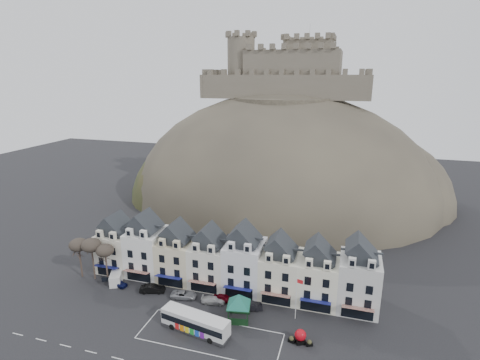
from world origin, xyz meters
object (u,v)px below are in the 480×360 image
(car_charcoal, at_px, (249,306))
(car_black, at_px, (153,289))
(car_navy, at_px, (118,283))
(car_maroon, at_px, (224,298))
(red_buoy, at_px, (300,336))
(car_white, at_px, (213,300))
(car_silver, at_px, (184,295))
(bus, at_px, (195,322))
(bus_shelter, at_px, (239,300))
(flagpole, at_px, (297,296))
(white_van, at_px, (117,277))

(car_charcoal, bearing_deg, car_black, 70.31)
(car_navy, distance_m, car_maroon, 21.09)
(red_buoy, relative_size, car_charcoal, 0.46)
(car_navy, relative_size, car_charcoal, 0.81)
(car_white, xyz_separation_m, car_maroon, (1.61, 1.05, 0.05))
(car_navy, relative_size, car_black, 0.82)
(car_navy, bearing_deg, car_silver, -81.66)
(bus, bearing_deg, bus_shelter, 51.34)
(flagpole, height_order, car_black, flagpole)
(car_black, xyz_separation_m, car_silver, (6.31, 0.00, -0.12))
(car_black, bearing_deg, car_white, -106.92)
(car_maroon, bearing_deg, car_charcoal, -105.91)
(bus, height_order, car_charcoal, bus)
(car_navy, height_order, car_black, car_black)
(car_white, distance_m, car_maroon, 1.92)
(car_black, xyz_separation_m, car_charcoal, (18.61, 0.00, 0.01))
(bus_shelter, distance_m, car_black, 18.20)
(car_navy, xyz_separation_m, car_maroon, (21.06, 1.05, 0.03))
(bus_shelter, height_order, red_buoy, bus_shelter)
(red_buoy, bearing_deg, car_navy, 171.00)
(bus, relative_size, car_charcoal, 2.50)
(bus, relative_size, car_white, 2.74)
(bus, bearing_deg, car_navy, 168.08)
(flagpole, xyz_separation_m, car_maroon, (-13.02, 1.21, -3.71))
(red_buoy, bearing_deg, car_charcoal, 149.56)
(bus, height_order, flagpole, flagpole)
(car_navy, distance_m, car_black, 7.39)
(car_navy, xyz_separation_m, car_silver, (13.70, 0.00, 0.00))
(car_white, bearing_deg, car_maroon, -66.61)
(bus, relative_size, car_navy, 3.09)
(car_navy, height_order, car_maroon, car_maroon)
(car_black, height_order, car_white, car_black)
(flagpole, xyz_separation_m, car_silver, (-20.39, 0.16, -3.73))
(bus_shelter, xyz_separation_m, car_navy, (-25.08, 3.06, -3.06))
(car_charcoal, bearing_deg, red_buoy, -140.13)
(flagpole, distance_m, car_maroon, 13.60)
(red_buoy, bearing_deg, flagpole, 105.34)
(white_van, xyz_separation_m, car_silver, (14.83, -1.20, -0.42))
(bus_shelter, xyz_separation_m, car_silver, (-11.38, 3.06, -3.06))
(flagpole, bearing_deg, bus_shelter, -162.12)
(car_maroon, xyz_separation_m, car_charcoal, (4.94, -1.05, 0.10))
(white_van, bearing_deg, flagpole, -27.14)
(car_charcoal, bearing_deg, car_silver, 70.31)
(red_buoy, height_order, car_silver, red_buoy)
(bus, height_order, bus_shelter, bus_shelter)
(car_silver, bearing_deg, car_black, 79.87)
(bus_shelter, distance_m, car_silver, 12.18)
(bus, xyz_separation_m, car_navy, (-19.43, 7.97, -1.13))
(red_buoy, bearing_deg, car_white, 160.75)
(red_buoy, height_order, car_navy, red_buoy)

